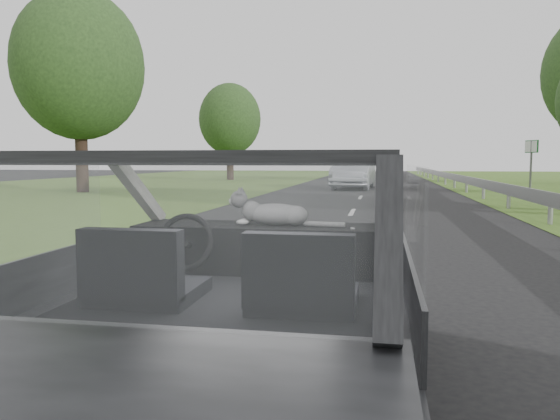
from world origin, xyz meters
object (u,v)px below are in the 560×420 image
at_px(highway_sign, 531,166).
at_px(subject_car, 235,289).
at_px(cat, 276,213).
at_px(other_car, 354,172).

bearing_deg(highway_sign, subject_car, -127.20).
relative_size(subject_car, cat, 7.44).
relative_size(cat, other_car, 0.11).
xyz_separation_m(cat, other_car, (-0.68, 23.86, -0.24)).
xyz_separation_m(subject_car, highway_sign, (7.17, 22.65, 0.41)).
bearing_deg(cat, subject_car, -96.41).
distance_m(other_car, highway_sign, 7.97).
relative_size(subject_car, highway_sign, 1.75).
bearing_deg(highway_sign, other_car, 147.17).
height_order(subject_car, other_car, other_car).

